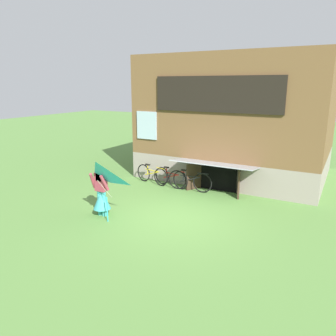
# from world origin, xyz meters

# --- Properties ---
(ground_plane) EXTENTS (60.00, 60.00, 0.00)m
(ground_plane) POSITION_xyz_m (0.00, 0.00, 0.00)
(ground_plane) COLOR #56843D
(log_house) EXTENTS (7.22, 6.66, 4.93)m
(log_house) POSITION_xyz_m (-0.00, 5.77, 2.47)
(log_house) COLOR gray
(log_house) RESTS_ON ground_plane
(person) EXTENTS (0.60, 0.52, 1.53)m
(person) POSITION_xyz_m (-1.98, -0.96, 0.64)
(person) COLOR teal
(person) RESTS_ON ground_plane
(kite) EXTENTS (1.08, 0.96, 1.72)m
(kite) POSITION_xyz_m (-1.65, -1.50, 1.34)
(kite) COLOR #2DB2CC
(kite) RESTS_ON ground_plane
(bicycle_black) EXTENTS (1.72, 0.15, 0.78)m
(bicycle_black) POSITION_xyz_m (-0.70, 2.42, 0.38)
(bicycle_black) COLOR black
(bicycle_black) RESTS_ON ground_plane
(bicycle_red) EXTENTS (1.61, 0.42, 0.75)m
(bicycle_red) POSITION_xyz_m (-1.54, 2.53, 0.36)
(bicycle_red) COLOR black
(bicycle_red) RESTS_ON ground_plane
(bicycle_yellow) EXTENTS (1.62, 0.41, 0.75)m
(bicycle_yellow) POSITION_xyz_m (-2.39, 2.53, 0.37)
(bicycle_yellow) COLOR black
(bicycle_yellow) RESTS_ON ground_plane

